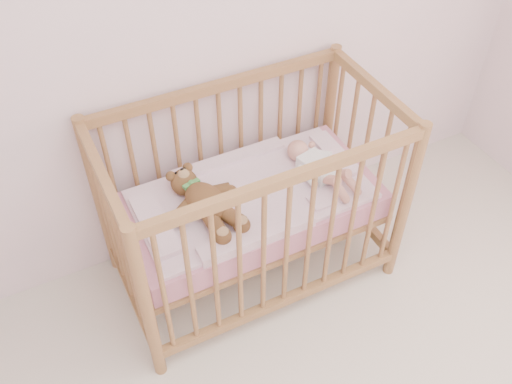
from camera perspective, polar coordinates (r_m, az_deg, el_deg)
wall_back at (r=2.50m, az=-8.83°, el=17.35°), size 4.00×0.02×2.70m
crib at (r=2.76m, az=-0.47°, el=-1.13°), size 1.36×0.76×1.00m
mattress at (r=2.77m, az=-0.46°, el=-1.34°), size 1.22×0.62×0.13m
blanket at (r=2.71m, az=-0.47°, el=-0.24°), size 1.10×0.58×0.06m
baby at (r=2.78m, az=6.18°, el=2.88°), size 0.33×0.52×0.12m
teddy_bear at (r=2.57m, az=-5.08°, el=-0.87°), size 0.46×0.57×0.14m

